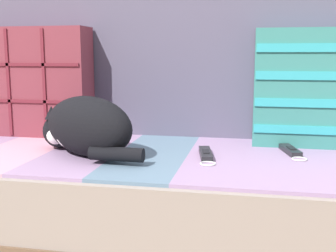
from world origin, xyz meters
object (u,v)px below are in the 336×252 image
(couch, at_px, (156,202))
(throw_pillow_quilted, at_px, (35,82))
(throw_pillow_striped, at_px, (310,88))
(game_remote_near, at_px, (291,151))
(sleeping_cat, at_px, (84,127))
(game_remote_far, at_px, (206,154))

(couch, distance_m, throw_pillow_quilted, 0.71)
(throw_pillow_striped, bearing_deg, game_remote_near, -115.05)
(throw_pillow_quilted, xyz_separation_m, sleeping_cat, (0.33, -0.30, -0.13))
(throw_pillow_striped, xyz_separation_m, sleeping_cat, (-0.74, -0.29, -0.12))
(game_remote_near, bearing_deg, throw_pillow_quilted, 171.67)
(throw_pillow_quilted, xyz_separation_m, game_remote_near, (1.00, -0.15, -0.21))
(throw_pillow_quilted, bearing_deg, throw_pillow_striped, -0.03)
(throw_pillow_quilted, distance_m, sleeping_cat, 0.46)
(game_remote_near, height_order, game_remote_far, same)
(game_remote_near, bearing_deg, game_remote_far, -159.06)
(throw_pillow_quilted, relative_size, sleeping_cat, 1.10)
(couch, distance_m, sleeping_cat, 0.37)
(game_remote_near, distance_m, game_remote_far, 0.29)
(throw_pillow_striped, height_order, game_remote_far, throw_pillow_striped)
(throw_pillow_quilted, height_order, throw_pillow_striped, throw_pillow_quilted)
(throw_pillow_quilted, relative_size, throw_pillow_striped, 1.10)
(couch, bearing_deg, sleeping_cat, -153.91)
(game_remote_far, bearing_deg, throw_pillow_striped, 36.23)
(throw_pillow_quilted, distance_m, game_remote_near, 1.03)
(throw_pillow_striped, bearing_deg, couch, -160.12)
(game_remote_far, bearing_deg, sleeping_cat, -173.65)
(throw_pillow_striped, height_order, sleeping_cat, throw_pillow_striped)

